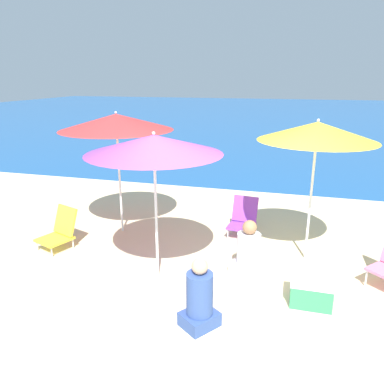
{
  "coord_description": "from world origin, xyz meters",
  "views": [
    {
      "loc": [
        0.8,
        -3.55,
        2.65
      ],
      "look_at": [
        -0.62,
        1.59,
        1.0
      ],
      "focal_mm": 35.0,
      "sensor_mm": 36.0,
      "label": 1
    }
  ],
  "objects_px": {
    "person_seated_near": "(200,299)",
    "beach_umbrella_yellow": "(317,132)",
    "beach_umbrella_red": "(116,122)",
    "beach_chair_purple": "(243,218)",
    "cooler_box": "(311,291)",
    "beach_umbrella_purple": "(154,145)",
    "person_seated_far": "(248,253)",
    "beach_chair_yellow": "(60,230)"
  },
  "relations": [
    {
      "from": "person_seated_near",
      "to": "beach_umbrella_yellow",
      "type": "bearing_deg",
      "value": 96.4
    },
    {
      "from": "beach_umbrella_red",
      "to": "beach_chair_purple",
      "type": "distance_m",
      "value": 2.68
    },
    {
      "from": "person_seated_near",
      "to": "cooler_box",
      "type": "bearing_deg",
      "value": 69.04
    },
    {
      "from": "person_seated_near",
      "to": "cooler_box",
      "type": "distance_m",
      "value": 1.43
    },
    {
      "from": "beach_umbrella_red",
      "to": "person_seated_near",
      "type": "xyz_separation_m",
      "value": [
        1.99,
        -2.23,
        -1.6
      ]
    },
    {
      "from": "beach_umbrella_purple",
      "to": "person_seated_near",
      "type": "xyz_separation_m",
      "value": [
        0.83,
        -0.91,
        -1.5
      ]
    },
    {
      "from": "beach_chair_purple",
      "to": "cooler_box",
      "type": "height_order",
      "value": "beach_chair_purple"
    },
    {
      "from": "beach_umbrella_red",
      "to": "person_seated_far",
      "type": "distance_m",
      "value": 3.0
    },
    {
      "from": "beach_umbrella_red",
      "to": "beach_chair_yellow",
      "type": "relative_size",
      "value": 3.11
    },
    {
      "from": "person_seated_near",
      "to": "person_seated_far",
      "type": "relative_size",
      "value": 1.04
    },
    {
      "from": "beach_umbrella_yellow",
      "to": "beach_chair_purple",
      "type": "bearing_deg",
      "value": 148.7
    },
    {
      "from": "beach_umbrella_purple",
      "to": "beach_chair_yellow",
      "type": "bearing_deg",
      "value": 166.25
    },
    {
      "from": "beach_umbrella_purple",
      "to": "beach_chair_yellow",
      "type": "height_order",
      "value": "beach_umbrella_purple"
    },
    {
      "from": "beach_umbrella_yellow",
      "to": "beach_chair_purple",
      "type": "xyz_separation_m",
      "value": [
        -1.04,
        0.63,
        -1.61
      ]
    },
    {
      "from": "beach_chair_yellow",
      "to": "person_seated_near",
      "type": "height_order",
      "value": "person_seated_near"
    },
    {
      "from": "beach_chair_yellow",
      "to": "person_seated_near",
      "type": "xyz_separation_m",
      "value": [
        2.66,
        -1.36,
        0.04
      ]
    },
    {
      "from": "beach_umbrella_yellow",
      "to": "person_seated_near",
      "type": "bearing_deg",
      "value": -120.17
    },
    {
      "from": "cooler_box",
      "to": "beach_umbrella_red",
      "type": "bearing_deg",
      "value": 155.29
    },
    {
      "from": "beach_chair_yellow",
      "to": "cooler_box",
      "type": "height_order",
      "value": "beach_chair_yellow"
    },
    {
      "from": "beach_umbrella_yellow",
      "to": "beach_umbrella_red",
      "type": "bearing_deg",
      "value": 175.61
    },
    {
      "from": "beach_umbrella_purple",
      "to": "person_seated_far",
      "type": "distance_m",
      "value": 1.97
    },
    {
      "from": "beach_umbrella_purple",
      "to": "beach_chair_purple",
      "type": "distance_m",
      "value": 2.47
    },
    {
      "from": "beach_umbrella_yellow",
      "to": "beach_chair_yellow",
      "type": "height_order",
      "value": "beach_umbrella_yellow"
    },
    {
      "from": "beach_chair_purple",
      "to": "beach_chair_yellow",
      "type": "distance_m",
      "value": 3.05
    },
    {
      "from": "person_seated_far",
      "to": "beach_chair_yellow",
      "type": "bearing_deg",
      "value": 120.8
    },
    {
      "from": "beach_umbrella_yellow",
      "to": "person_seated_far",
      "type": "bearing_deg",
      "value": -139.11
    },
    {
      "from": "beach_chair_purple",
      "to": "beach_chair_yellow",
      "type": "xyz_separation_m",
      "value": [
        -2.77,
        -1.26,
        -0.03
      ]
    },
    {
      "from": "beach_umbrella_yellow",
      "to": "cooler_box",
      "type": "relative_size",
      "value": 4.23
    },
    {
      "from": "beach_chair_purple",
      "to": "person_seated_far",
      "type": "xyz_separation_m",
      "value": [
        0.25,
        -1.32,
        -0.0
      ]
    },
    {
      "from": "beach_umbrella_red",
      "to": "person_seated_far",
      "type": "xyz_separation_m",
      "value": [
        2.36,
        -0.92,
        -1.62
      ]
    },
    {
      "from": "beach_chair_yellow",
      "to": "beach_chair_purple",
      "type": "bearing_deg",
      "value": 44.95
    },
    {
      "from": "beach_umbrella_red",
      "to": "person_seated_near",
      "type": "bearing_deg",
      "value": -48.24
    },
    {
      "from": "beach_umbrella_yellow",
      "to": "cooler_box",
      "type": "height_order",
      "value": "beach_umbrella_yellow"
    },
    {
      "from": "beach_umbrella_purple",
      "to": "cooler_box",
      "type": "relative_size",
      "value": 4.02
    },
    {
      "from": "beach_chair_yellow",
      "to": "person_seated_far",
      "type": "bearing_deg",
      "value": 19.47
    },
    {
      "from": "beach_umbrella_red",
      "to": "beach_umbrella_purple",
      "type": "height_order",
      "value": "beach_umbrella_red"
    },
    {
      "from": "beach_chair_purple",
      "to": "beach_umbrella_red",
      "type": "bearing_deg",
      "value": -162.51
    },
    {
      "from": "person_seated_far",
      "to": "beach_chair_purple",
      "type": "bearing_deg",
      "value": 42.7
    },
    {
      "from": "person_seated_near",
      "to": "person_seated_far",
      "type": "height_order",
      "value": "person_seated_near"
    },
    {
      "from": "beach_umbrella_purple",
      "to": "person_seated_far",
      "type": "relative_size",
      "value": 2.52
    },
    {
      "from": "beach_umbrella_yellow",
      "to": "cooler_box",
      "type": "xyz_separation_m",
      "value": [
        0.04,
        -1.22,
        -1.75
      ]
    },
    {
      "from": "beach_umbrella_yellow",
      "to": "person_seated_near",
      "type": "distance_m",
      "value": 2.8
    }
  ]
}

